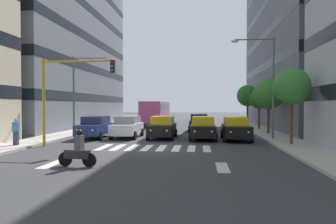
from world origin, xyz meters
name	(u,v)px	position (x,y,z in m)	size (l,w,h in m)	color
ground_plane	(154,148)	(0.00, 0.00, 0.00)	(180.00, 180.00, 0.00)	#38383A
sidewalk_left	(303,149)	(-8.68, 0.00, 0.07)	(2.56, 90.00, 0.15)	#B2ADA3
sidewalk_right	(19,145)	(8.68, 0.00, 0.07)	(2.56, 90.00, 0.15)	#B2ADA3
building_left_block_0	(309,5)	(-14.92, -18.35, 13.93)	(9.98, 26.33, 27.86)	slate
building_right_block_0	(55,42)	(14.92, -17.83, 10.30)	(9.98, 27.38, 20.60)	slate
crosswalk_markings	(154,148)	(0.00, 0.00, 0.00)	(6.75, 2.80, 0.01)	silver
lane_arrow_0	(222,167)	(-3.70, 5.50, 0.00)	(0.50, 2.20, 0.01)	silver
lane_arrow_1	(53,164)	(3.70, 5.50, 0.00)	(0.50, 2.20, 0.01)	silver
car_0	(236,128)	(-5.36, -4.59, 0.89)	(2.02, 4.44, 1.72)	black
car_1	(203,128)	(-2.97, -4.85, 0.89)	(2.02, 4.44, 1.72)	black
car_2	(163,127)	(0.14, -5.28, 0.89)	(2.02, 4.44, 1.72)	black
car_3	(127,126)	(3.01, -5.63, 0.89)	(2.02, 4.44, 1.72)	silver
car_4	(95,127)	(5.47, -5.12, 0.89)	(2.02, 4.44, 1.72)	navy
car_row2_0	(199,122)	(-2.63, -12.09, 0.89)	(2.02, 4.44, 1.72)	navy
bus_behind_traffic	(156,111)	(3.01, -21.34, 1.86)	(2.78, 10.50, 3.00)	#DB5193
motorcycle_with_rider	(78,151)	(2.35, 5.98, 0.65)	(1.70, 0.38, 1.57)	black
traffic_light_gantry	(64,87)	(5.65, 0.02, 3.72)	(4.66, 0.36, 5.50)	#AD991E
street_lamp_left	(266,77)	(-7.50, -4.55, 4.65)	(3.10, 0.28, 7.34)	#4C6B56
street_lamp_right	(80,86)	(7.41, -6.96, 4.24)	(3.27, 0.28, 6.56)	#4C6B56
street_tree_0	(292,87)	(-8.49, -1.70, 3.75)	(2.30, 2.30, 4.77)	#513823
street_tree_1	(268,94)	(-8.61, -9.04, 3.55)	(2.67, 2.67, 4.74)	#513823
street_tree_2	(259,99)	(-8.82, -14.48, 3.17)	(1.97, 1.97, 4.03)	#513823
street_tree_3	(248,96)	(-8.50, -20.24, 3.72)	(2.62, 2.62, 4.89)	#513823
pedestrian_waiting	(16,131)	(8.46, 0.66, 1.00)	(0.36, 0.24, 1.63)	#2D3347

